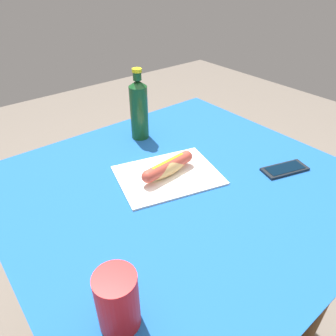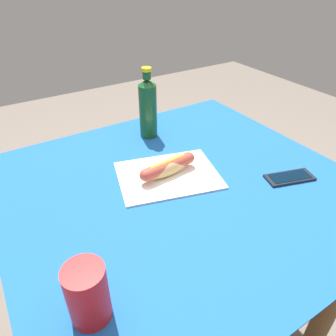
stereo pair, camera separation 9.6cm
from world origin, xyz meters
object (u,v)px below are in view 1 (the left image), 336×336
Objects in this scene: hot_dog at (168,167)px; soda_bottle at (139,109)px; cell_phone at (285,169)px; drinking_cup at (118,301)px.

soda_bottle reaches higher than hot_dog.
drinking_cup is at bearing 8.55° from cell_phone.
hot_dog is 0.48m from drinking_cup.
hot_dog reaches higher than cell_phone.
cell_phone is at bearing 115.96° from soda_bottle.
hot_dog is at bearing -139.55° from drinking_cup.
hot_dog is 0.77× the size of soda_bottle.
hot_dog is 1.56× the size of drinking_cup.
drinking_cup is at bearing 52.40° from soda_bottle.
soda_bottle reaches higher than drinking_cup.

